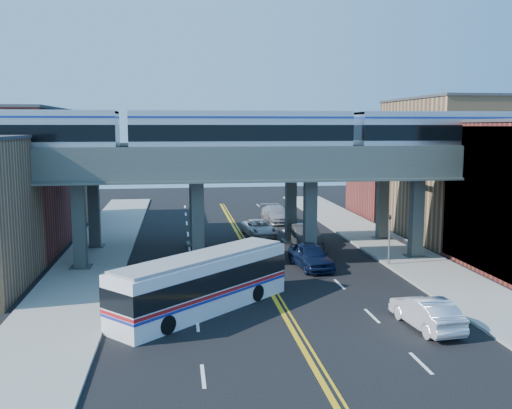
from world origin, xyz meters
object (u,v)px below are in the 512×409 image
transit_train (241,133)px  car_parked_curb (426,312)px  transit_bus (203,284)px  car_lane_b (305,236)px  traffic_signal (389,234)px  car_lane_c (259,228)px  car_lane_a (311,256)px  car_lane_d (276,214)px  stop_sign (270,255)px

transit_train → car_parked_curb: transit_train is taller
transit_bus → car_lane_b: bearing=16.5°
traffic_signal → car_lane_c: size_ratio=0.81×
transit_bus → car_lane_a: size_ratio=1.95×
car_lane_c → car_parked_curb: 24.85m
transit_bus → car_lane_d: (8.73, 27.40, -0.65)m
car_lane_c → car_lane_d: 7.63m
transit_bus → car_parked_curb: (10.62, -4.10, -0.71)m
stop_sign → car_lane_a: bearing=44.1°
car_lane_c → car_parked_curb: bearing=-86.0°
transit_train → car_lane_b: bearing=41.6°
car_lane_b → car_parked_curb: size_ratio=1.17×
stop_sign → car_parked_curb: size_ratio=0.56×
transit_train → car_lane_b: transit_train is taller
car_lane_a → car_lane_b: size_ratio=0.91×
car_lane_b → car_lane_c: bearing=120.5°
car_lane_a → car_lane_d: bearing=80.3°
transit_train → traffic_signal: transit_train is taller
traffic_signal → transit_bus: (-13.32, -7.92, -0.82)m
traffic_signal → car_lane_c: traffic_signal is taller
car_lane_b → car_lane_c: car_lane_b is taller
transit_bus → car_lane_c: transit_bus is taller
transit_bus → traffic_signal: bearing=-12.1°
stop_sign → transit_bus: size_ratio=0.27×
stop_sign → car_lane_c: stop_sign is taller
car_lane_b → car_lane_d: (-0.21, 12.37, -0.08)m
stop_sign → car_lane_c: bearing=84.4°
transit_train → car_lane_d: (5.53, 17.48, -8.42)m
car_parked_curb → car_lane_d: bearing=-92.3°
transit_train → car_lane_d: transit_train is taller
stop_sign → car_lane_d: size_ratio=0.46×
traffic_signal → car_parked_curb: bearing=-102.7°
stop_sign → car_lane_a: size_ratio=0.52×
traffic_signal → car_parked_curb: size_ratio=0.87×
traffic_signal → car_lane_a: 5.71m
transit_train → stop_sign: bearing=-76.2°
car_lane_d → transit_bus: bearing=-112.8°
transit_train → car_lane_d: 20.18m
car_lane_a → car_lane_d: car_lane_a is taller
stop_sign → car_lane_b: 11.10m
car_lane_a → car_lane_c: 12.25m
transit_bus → car_lane_b: (8.94, 15.02, -0.57)m
stop_sign → car_lane_a: (3.38, 3.27, -0.89)m
traffic_signal → car_parked_curb: traffic_signal is taller
car_lane_c → car_lane_d: (2.81, 7.10, 0.12)m
transit_train → car_lane_c: (2.73, 10.38, -8.55)m
car_lane_d → car_lane_c: bearing=-116.7°
stop_sign → car_lane_d: bearing=79.2°
car_lane_a → car_parked_curb: size_ratio=1.07×
stop_sign → car_lane_c: size_ratio=0.52×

